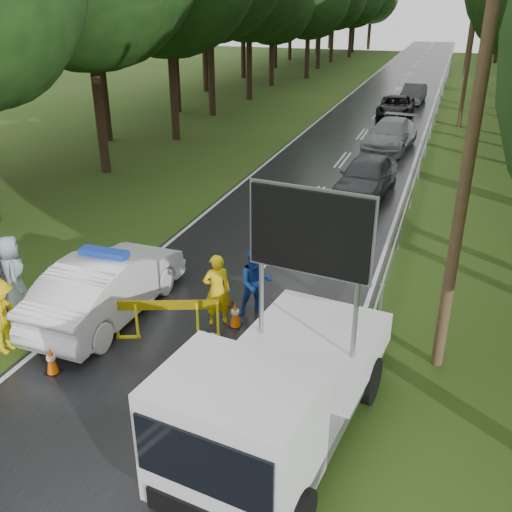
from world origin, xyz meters
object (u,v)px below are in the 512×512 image
at_px(barrier, 166,310).
at_px(police_sedan, 108,286).
at_px(queue_car_third, 396,107).
at_px(work_truck, 273,396).
at_px(queue_car_fourth, 414,94).
at_px(queue_car_first, 366,176).
at_px(civilian, 255,283).
at_px(officer, 217,290).
at_px(queue_car_second, 390,135).

bearing_deg(barrier, police_sedan, 144.29).
bearing_deg(queue_car_third, work_truck, -89.34).
relative_size(barrier, queue_car_fourth, 0.55).
xyz_separation_m(police_sedan, work_truck, (5.24, -3.17, 0.37)).
bearing_deg(queue_car_fourth, work_truck, -85.00).
bearing_deg(queue_car_first, civilian, -90.95).
bearing_deg(civilian, officer, -165.76).
xyz_separation_m(officer, queue_car_first, (1.83, 11.05, -0.13)).
distance_m(civilian, queue_car_second, 18.31).
bearing_deg(queue_car_fourth, queue_car_second, -85.93).
height_order(police_sedan, queue_car_second, police_sedan).
bearing_deg(officer, queue_car_fourth, -129.88).
xyz_separation_m(work_truck, queue_car_first, (-0.72, 14.72, -0.40)).
bearing_deg(queue_car_third, officer, -94.26).
bearing_deg(barrier, queue_car_fourth, 65.19).
xyz_separation_m(queue_car_first, queue_car_second, (-0.01, 7.97, -0.03)).
bearing_deg(officer, barrier, 13.12).
bearing_deg(queue_car_second, queue_car_first, -83.88).
bearing_deg(work_truck, queue_car_second, 99.37).
bearing_deg(civilian, queue_car_fourth, 56.65).
distance_m(police_sedan, queue_car_third, 28.57).
bearing_deg(barrier, officer, 29.48).
height_order(police_sedan, queue_car_third, police_sedan).
relative_size(work_truck, queue_car_first, 1.25).
xyz_separation_m(barrier, officer, (0.84, 1.00, 0.16)).
bearing_deg(civilian, police_sedan, 168.40).
height_order(barrier, queue_car_fourth, queue_car_fourth).
height_order(work_truck, queue_car_fourth, work_truck).
distance_m(work_truck, queue_car_third, 31.52).
distance_m(civilian, queue_car_third, 27.08).
relative_size(queue_car_first, queue_car_second, 0.89).
relative_size(civilian, queue_car_fourth, 0.42).
height_order(queue_car_first, queue_car_second, queue_car_first).
bearing_deg(officer, queue_car_second, -132.40).
relative_size(queue_car_third, queue_car_fourth, 1.17).
distance_m(officer, civilian, 1.04).
height_order(barrier, queue_car_third, queue_car_third).
height_order(civilian, queue_car_third, civilian).
distance_m(work_truck, barrier, 4.34).
relative_size(barrier, queue_car_third, 0.47).
relative_size(work_truck, queue_car_fourth, 1.39).
relative_size(police_sedan, queue_car_third, 1.03).
distance_m(barrier, queue_car_second, 20.19).
height_order(civilian, queue_car_first, civilian).
bearing_deg(queue_car_third, queue_car_second, -87.44).
xyz_separation_m(barrier, civilian, (1.56, 1.74, 0.11)).
distance_m(police_sedan, officer, 2.74).
xyz_separation_m(work_truck, civilian, (-1.83, 4.41, -0.32)).
relative_size(police_sedan, barrier, 2.18).
bearing_deg(work_truck, civilian, 120.07).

